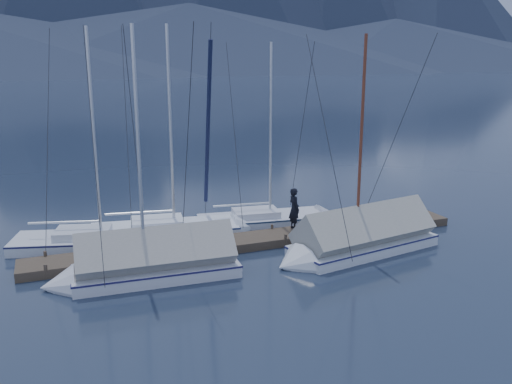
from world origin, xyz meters
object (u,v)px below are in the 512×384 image
(sailboat_open_mid, at_px, (186,230))
(sailboat_covered_far, at_px, (141,267))
(sailboat_open_right, at_px, (280,220))
(sailboat_open_left, at_px, (114,242))
(sailboat_covered_near, at_px, (353,242))
(person, at_px, (294,209))

(sailboat_open_mid, relative_size, sailboat_covered_far, 1.03)
(sailboat_open_mid, xyz_separation_m, sailboat_open_right, (4.39, -0.01, -0.01))
(sailboat_open_left, distance_m, sailboat_covered_far, 3.82)
(sailboat_open_left, height_order, sailboat_covered_near, sailboat_open_left)
(sailboat_open_right, height_order, sailboat_covered_far, sailboat_covered_far)
(sailboat_open_left, xyz_separation_m, person, (7.24, -1.58, 1.07))
(sailboat_covered_near, bearing_deg, sailboat_open_right, 103.27)
(sailboat_open_left, height_order, person, sailboat_open_left)
(sailboat_open_left, relative_size, person, 5.26)
(sailboat_covered_near, xyz_separation_m, person, (-1.31, 2.63, 0.78))
(sailboat_covered_far, bearing_deg, sailboat_open_right, 30.85)
(sailboat_open_right, distance_m, person, 2.27)
(sailboat_covered_far, xyz_separation_m, person, (6.79, 2.20, 0.78))
(sailboat_covered_near, bearing_deg, sailboat_covered_far, 176.95)
(sailboat_covered_near, xyz_separation_m, sailboat_covered_far, (-8.10, 0.43, -0.00))
(sailboat_open_right, xyz_separation_m, sailboat_covered_far, (-7.01, -4.19, 0.30))
(sailboat_covered_far, bearing_deg, sailboat_open_left, 96.78)
(sailboat_covered_near, bearing_deg, sailboat_open_mid, 139.77)
(sailboat_open_right, bearing_deg, sailboat_open_mid, 179.85)
(sailboat_open_left, height_order, sailboat_open_right, sailboat_open_left)
(sailboat_open_mid, distance_m, person, 4.74)
(sailboat_covered_near, height_order, sailboat_covered_far, sailboat_covered_far)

